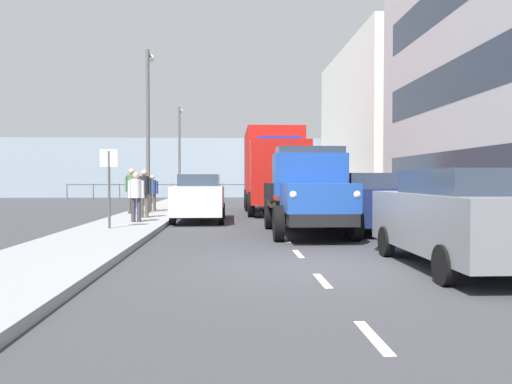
{
  "coord_description": "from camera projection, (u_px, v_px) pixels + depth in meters",
  "views": [
    {
      "loc": [
        1.39,
        8.92,
        1.56
      ],
      "look_at": [
        0.47,
        -9.85,
        1.08
      ],
      "focal_mm": 35.89,
      "sensor_mm": 36.0,
      "label": 1
    }
  ],
  "objects": [
    {
      "name": "car_navy_kerbside_1",
      "position": [
        366.0,
        202.0,
        14.91
      ],
      "size": [
        1.89,
        4.06,
        1.72
      ],
      "color": "navy",
      "rests_on": "ground_plane"
    },
    {
      "name": "lamp_post_far",
      "position": [
        180.0,
        145.0,
        32.23
      ],
      "size": [
        0.32,
        1.14,
        5.93
      ],
      "color": "#59595B",
      "rests_on": "sidewalk_right"
    },
    {
      "name": "lorry_cargo_red",
      "position": [
        274.0,
        168.0,
        23.73
      ],
      "size": [
        2.58,
        8.2,
        3.87
      ],
      "color": "red",
      "rests_on": "ground_plane"
    },
    {
      "name": "car_white_oppositeside_0",
      "position": [
        200.0,
        197.0,
        18.77
      ],
      "size": [
        1.82,
        4.55,
        1.72
      ],
      "color": "white",
      "rests_on": "ground_plane"
    },
    {
      "name": "road_centreline_markings",
      "position": [
        268.0,
        220.0,
        19.44
      ],
      "size": [
        0.12,
        34.44,
        0.01
      ],
      "color": "silver",
      "rests_on": "ground_plane"
    },
    {
      "name": "car_teal_kerbside_3",
      "position": [
        309.0,
        192.0,
        25.84
      ],
      "size": [
        1.86,
        4.34,
        1.72
      ],
      "color": "#1E6670",
      "rests_on": "ground_plane"
    },
    {
      "name": "sidewalk_left",
      "position": [
        381.0,
        215.0,
        20.86
      ],
      "size": [
        2.45,
        39.94,
        0.15
      ],
      "primitive_type": "cube",
      "color": "gray",
      "rests_on": "ground_plane"
    },
    {
      "name": "car_grey_kerbside_near",
      "position": [
        459.0,
        217.0,
        8.84
      ],
      "size": [
        1.83,
        4.55,
        1.72
      ],
      "color": "slate",
      "rests_on": "ground_plane"
    },
    {
      "name": "pedestrian_couple_a",
      "position": [
        144.0,
        189.0,
        18.58
      ],
      "size": [
        0.53,
        0.34,
        1.74
      ],
      "color": "#4C473D",
      "rests_on": "sidewalk_right"
    },
    {
      "name": "pedestrian_by_lamp",
      "position": [
        132.0,
        187.0,
        20.64
      ],
      "size": [
        0.53,
        0.34,
        1.83
      ],
      "color": "#4C473D",
      "rests_on": "sidewalk_right"
    },
    {
      "name": "truck_vintage_blue",
      "position": [
        309.0,
        193.0,
        14.06
      ],
      "size": [
        2.17,
        5.64,
        2.43
      ],
      "color": "black",
      "rests_on": "ground_plane"
    },
    {
      "name": "street_sign",
      "position": [
        109.0,
        174.0,
        14.51
      ],
      "size": [
        0.5,
        0.07,
        2.25
      ],
      "color": "#4C4C4C",
      "rests_on": "sidewalk_right"
    },
    {
      "name": "ground_plane",
      "position": [
        266.0,
        217.0,
        20.63
      ],
      "size": [
        80.0,
        80.0,
        0.0
      ],
      "primitive_type": "plane",
      "color": "#38383D"
    },
    {
      "name": "car_silver_kerbside_2",
      "position": [
        329.0,
        195.0,
        20.47
      ],
      "size": [
        1.93,
        3.86,
        1.72
      ],
      "color": "#B7BABF",
      "rests_on": "ground_plane"
    },
    {
      "name": "lamp_post_promenade",
      "position": [
        148.0,
        117.0,
        21.72
      ],
      "size": [
        0.32,
        1.14,
        6.87
      ],
      "color": "#59595B",
      "rests_on": "sidewalk_right"
    },
    {
      "name": "building_far_block",
      "position": [
        388.0,
        126.0,
        33.97
      ],
      "size": [
        6.14,
        15.32,
        10.12
      ],
      "color": "silver",
      "rests_on": "ground_plane"
    },
    {
      "name": "pedestrian_near_railing",
      "position": [
        136.0,
        193.0,
        16.7
      ],
      "size": [
        0.53,
        0.34,
        1.63
      ],
      "color": "#383342",
      "rests_on": "sidewalk_right"
    },
    {
      "name": "sidewalk_right",
      "position": [
        148.0,
        216.0,
        20.4
      ],
      "size": [
        2.45,
        39.94,
        0.15
      ],
      "primitive_type": "cube",
      "color": "gray",
      "rests_on": "ground_plane"
    },
    {
      "name": "pedestrian_with_bag",
      "position": [
        152.0,
        190.0,
        22.44
      ],
      "size": [
        0.53,
        0.34,
        1.57
      ],
      "color": "#4C473D",
      "rests_on": "sidewalk_right"
    },
    {
      "name": "seawall_railing",
      "position": [
        249.0,
        187.0,
        39.95
      ],
      "size": [
        28.08,
        0.08,
        1.2
      ],
      "color": "#4C5156",
      "rests_on": "ground_plane"
    },
    {
      "name": "sea_horizon",
      "position": [
        247.0,
        168.0,
        43.5
      ],
      "size": [
        80.0,
        0.8,
        5.0
      ],
      "primitive_type": "cube",
      "color": "#8C9EAD",
      "rests_on": "ground_plane"
    }
  ]
}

